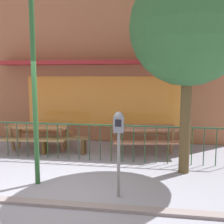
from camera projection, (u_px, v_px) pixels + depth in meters
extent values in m
plane|color=gray|center=(64.00, 193.00, 5.21)|extent=(40.00, 40.00, 0.00)
cube|color=brown|center=(106.00, 139.00, 9.68)|extent=(8.30, 0.54, 0.01)
cube|color=#995E3F|center=(106.00, 68.00, 9.36)|extent=(8.30, 0.50, 4.99)
cube|color=orange|center=(104.00, 102.00, 9.25)|extent=(5.40, 0.02, 1.70)
cube|color=maroon|center=(102.00, 62.00, 8.71)|extent=(7.06, 0.78, 0.12)
cube|color=#254D31|center=(89.00, 125.00, 7.15)|extent=(6.97, 0.04, 0.04)
cylinder|color=#214427|center=(7.00, 139.00, 7.57)|extent=(0.02, 0.02, 0.95)
cylinder|color=#273D2B|center=(17.00, 140.00, 7.53)|extent=(0.02, 0.02, 0.95)
cylinder|color=#294331|center=(27.00, 140.00, 7.48)|extent=(0.02, 0.02, 0.95)
cylinder|color=#274E25|center=(37.00, 141.00, 7.44)|extent=(0.02, 0.02, 0.95)
cylinder|color=#235128|center=(47.00, 141.00, 7.39)|extent=(0.02, 0.02, 0.95)
cylinder|color=#1F3F22|center=(58.00, 141.00, 7.35)|extent=(0.02, 0.02, 0.95)
cylinder|color=#28452C|center=(68.00, 142.00, 7.30)|extent=(0.02, 0.02, 0.95)
cylinder|color=#26402D|center=(79.00, 142.00, 7.26)|extent=(0.02, 0.02, 0.95)
cylinder|color=#1F412A|center=(89.00, 143.00, 7.22)|extent=(0.02, 0.02, 0.95)
cylinder|color=#1E3D29|center=(100.00, 143.00, 7.17)|extent=(0.02, 0.02, 0.95)
cylinder|color=#2A451F|center=(111.00, 143.00, 7.13)|extent=(0.02, 0.02, 0.95)
cylinder|color=#1A4C30|center=(122.00, 144.00, 7.08)|extent=(0.02, 0.02, 0.95)
cylinder|color=#1A462E|center=(134.00, 144.00, 7.04)|extent=(0.02, 0.02, 0.95)
cylinder|color=#265130|center=(145.00, 145.00, 6.99)|extent=(0.02, 0.02, 0.95)
cylinder|color=#263F21|center=(156.00, 145.00, 6.95)|extent=(0.02, 0.02, 0.95)
cylinder|color=#264120|center=(168.00, 146.00, 6.91)|extent=(0.02, 0.02, 0.95)
cylinder|color=#2C4023|center=(180.00, 146.00, 6.86)|extent=(0.02, 0.02, 0.95)
cylinder|color=#215022|center=(192.00, 146.00, 6.82)|extent=(0.02, 0.02, 0.95)
cylinder|color=#264631|center=(204.00, 147.00, 6.77)|extent=(0.02, 0.02, 0.95)
cylinder|color=#1A4324|center=(216.00, 147.00, 6.73)|extent=(0.02, 0.02, 0.95)
cube|color=#A47348|center=(39.00, 126.00, 8.18)|extent=(1.86, 0.93, 0.07)
cube|color=#977A49|center=(33.00, 140.00, 7.68)|extent=(1.82, 0.43, 0.05)
cube|color=#A86F43|center=(45.00, 132.00, 8.77)|extent=(1.82, 0.43, 0.05)
cube|color=olive|center=(12.00, 140.00, 8.00)|extent=(0.10, 0.35, 0.78)
cube|color=olive|center=(19.00, 135.00, 8.55)|extent=(0.10, 0.35, 0.78)
cube|color=brown|center=(62.00, 140.00, 7.91)|extent=(0.10, 0.35, 0.78)
cube|color=olive|center=(66.00, 136.00, 8.47)|extent=(0.10, 0.35, 0.78)
cube|color=#A06D55|center=(145.00, 128.00, 7.87)|extent=(1.89, 1.02, 0.07)
cube|color=#A76D51|center=(147.00, 143.00, 7.36)|extent=(1.82, 0.52, 0.05)
cube|color=#95704C|center=(142.00, 134.00, 8.45)|extent=(1.82, 0.52, 0.05)
cube|color=olive|center=(119.00, 143.00, 7.64)|extent=(0.12, 0.36, 0.78)
cube|color=brown|center=(119.00, 138.00, 8.20)|extent=(0.12, 0.36, 0.78)
cube|color=olive|center=(172.00, 143.00, 7.64)|extent=(0.12, 0.36, 0.78)
cube|color=#846249|center=(168.00, 138.00, 8.19)|extent=(0.12, 0.36, 0.78)
cube|color=brown|center=(64.00, 138.00, 7.84)|extent=(1.43, 0.52, 0.06)
cube|color=brown|center=(45.00, 146.00, 7.88)|extent=(0.08, 0.29, 0.45)
cube|color=brown|center=(84.00, 146.00, 7.86)|extent=(0.08, 0.29, 0.45)
cylinder|color=slate|center=(119.00, 165.00, 4.99)|extent=(0.06, 0.06, 1.21)
cube|color=slate|center=(119.00, 124.00, 4.90)|extent=(0.18, 0.14, 0.29)
sphere|color=slate|center=(119.00, 116.00, 4.88)|extent=(0.17, 0.17, 0.17)
cube|color=black|center=(118.00, 123.00, 4.82)|extent=(0.11, 0.01, 0.13)
cylinder|color=#503F24|center=(185.00, 117.00, 6.19)|extent=(0.24, 0.24, 2.57)
sphere|color=#2F5E32|center=(189.00, 26.00, 5.93)|extent=(2.59, 2.59, 2.59)
cylinder|color=#255329|center=(34.00, 89.00, 5.43)|extent=(0.10, 0.10, 3.91)
cube|color=gray|center=(54.00, 205.00, 4.73)|extent=(11.62, 0.20, 0.11)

